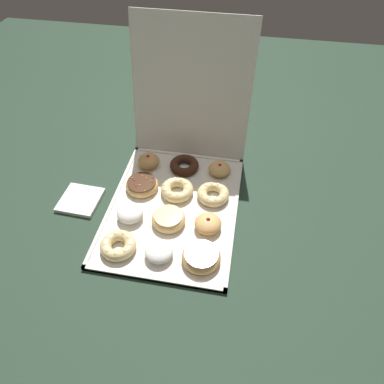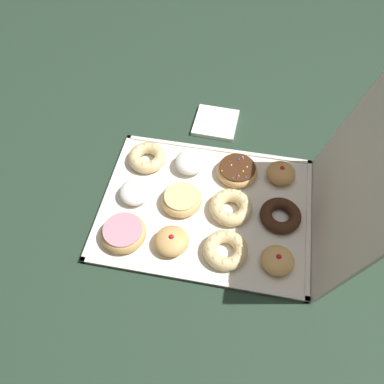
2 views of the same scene
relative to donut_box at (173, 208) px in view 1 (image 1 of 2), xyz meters
The scene contains 16 objects.
ground_plane 0.01m from the donut_box, ahead, with size 3.00×3.00×0.00m, color #233828.
donut_box is the anchor object (origin of this frame).
box_lid_open 0.42m from the donut_box, 90.00° to the left, with size 0.44×0.52×0.01m, color silver.
cruller_donut_0 0.24m from the donut_box, 123.19° to the right, with size 0.11×0.11×0.04m.
powdered_filled_donut_1 0.20m from the donut_box, 89.71° to the right, with size 0.09×0.09×0.04m.
pink_frosted_donut_2 0.23m from the donut_box, 56.32° to the right, with size 0.12×0.12×0.04m.
powdered_filled_donut_3 0.15m from the donut_box, 151.90° to the right, with size 0.09×0.09×0.05m.
glazed_ring_donut_4 0.07m from the donut_box, 90.22° to the right, with size 0.11×0.11×0.04m.
jelly_filled_donut_5 0.15m from the donut_box, 27.01° to the right, with size 0.09×0.09×0.05m.
sprinkle_donut_6 0.15m from the donut_box, 151.60° to the left, with size 0.12×0.12×0.04m.
cruller_donut_7 0.07m from the donut_box, 92.36° to the left, with size 0.12×0.12×0.04m.
cruller_donut_8 0.15m from the donut_box, 28.82° to the left, with size 0.11×0.11×0.04m.
jelly_filled_donut_9 0.24m from the donut_box, 125.51° to the left, with size 0.08×0.08×0.05m.
chocolate_cake_ring_donut_10 0.20m from the donut_box, 89.34° to the left, with size 0.11×0.11×0.03m.
jelly_filled_donut_11 0.24m from the donut_box, 56.11° to the left, with size 0.08×0.08×0.05m.
napkin_stack 0.33m from the donut_box, behind, with size 0.13×0.13×0.01m, color white.
Camera 1 is at (0.20, -0.77, 0.92)m, focal length 32.80 mm.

